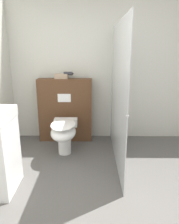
# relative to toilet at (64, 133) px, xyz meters

# --- Properties ---
(ground_plane) EXTENTS (12.00, 12.00, 0.00)m
(ground_plane) POSITION_rel_toilet_xyz_m (0.39, -1.36, -0.36)
(ground_plane) COLOR #565451
(wall_back) EXTENTS (8.00, 0.06, 2.50)m
(wall_back) POSITION_rel_toilet_xyz_m (0.39, 0.78, 0.89)
(wall_back) COLOR silver
(wall_back) RESTS_ON ground_plane
(partition_panel) EXTENTS (0.92, 0.23, 1.10)m
(partition_panel) POSITION_rel_toilet_xyz_m (-0.04, 0.60, 0.19)
(partition_panel) COLOR #51331E
(partition_panel) RESTS_ON ground_plane
(shower_glass) EXTENTS (0.04, 1.76, 1.93)m
(shower_glass) POSITION_rel_toilet_xyz_m (0.78, -0.13, 0.61)
(shower_glass) COLOR silver
(shower_glass) RESTS_ON ground_plane
(toilet) EXTENTS (0.37, 0.68, 0.52)m
(toilet) POSITION_rel_toilet_xyz_m (0.00, 0.00, 0.00)
(toilet) COLOR white
(toilet) RESTS_ON ground_plane
(hair_drier) EXTENTS (0.17, 0.06, 0.12)m
(hair_drier) POSITION_rel_toilet_xyz_m (0.03, 0.61, 0.82)
(hair_drier) COLOR #2D2D33
(hair_drier) RESTS_ON partition_panel
(folded_towel) EXTENTS (0.22, 0.13, 0.08)m
(folded_towel) POSITION_rel_toilet_xyz_m (-0.09, 0.62, 0.78)
(folded_towel) COLOR tan
(folded_towel) RESTS_ON partition_panel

